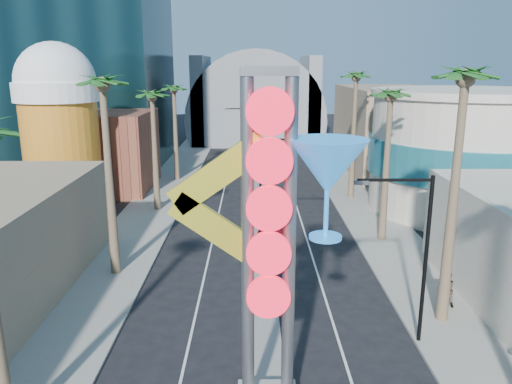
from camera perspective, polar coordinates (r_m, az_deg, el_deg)
sidewalk_west at (r=50.17m, az=-10.69°, el=-0.37°), size 5.00×100.00×0.15m
sidewalk_east at (r=50.37m, az=11.09°, el=-0.33°), size 5.00×100.00×0.15m
median at (r=52.27m, az=0.19°, el=0.47°), size 1.60×84.00×0.15m
brick_filler_west at (r=53.75m, az=-17.18°, el=4.49°), size 10.00×10.00×8.00m
filler_east at (r=63.42m, az=14.82°, el=6.98°), size 10.00×20.00×10.00m
beer_mug at (r=46.06m, az=-21.54°, el=7.43°), size 7.00×7.00×14.50m
turquoise_building at (r=47.17m, az=22.80°, el=4.25°), size 16.60×16.60×10.60m
canopy at (r=85.16m, az=-0.05°, el=8.74°), size 22.00×16.00×22.00m
neon_sign at (r=16.63m, az=4.27°, el=-4.20°), size 6.53×2.60×12.55m
streetlight_0 at (r=33.66m, az=1.44°, el=1.09°), size 3.79×0.25×8.00m
streetlight_1 at (r=57.27m, az=-0.42°, el=6.59°), size 3.79×0.25×8.00m
streetlight_2 at (r=23.31m, az=17.85°, el=-5.81°), size 3.45×0.25×8.00m
palm_1 at (r=30.03m, az=-17.07°, el=10.35°), size 2.40×2.40×12.70m
palm_2 at (r=43.70m, az=-11.76°, el=9.96°), size 2.40×2.40×11.20m
palm_3 at (r=55.49m, az=-9.36°, el=10.93°), size 2.40×2.40×11.20m
palm_5 at (r=24.71m, az=22.66°, el=10.20°), size 2.40×2.40×13.20m
palm_6 at (r=36.14m, az=15.11°, el=9.63°), size 2.40×2.40×11.70m
palm_7 at (r=47.75m, az=11.36°, el=11.94°), size 2.40×2.40×12.70m
red_pickup at (r=37.59m, az=2.26°, el=-4.01°), size 2.89×5.68×1.54m
pedestrian_b at (r=28.55m, az=20.90°, el=-10.33°), size 1.00×0.80×1.96m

